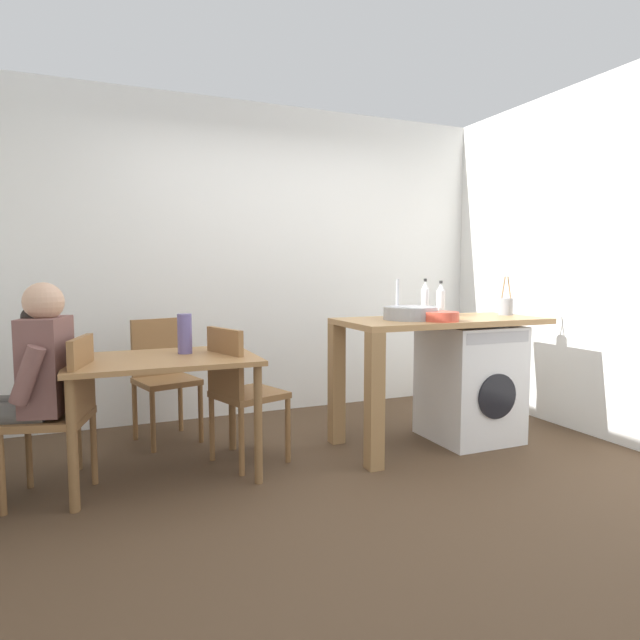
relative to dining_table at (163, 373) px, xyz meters
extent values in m
plane|color=#4C3826|center=(1.01, -0.47, -0.64)|extent=(5.46, 5.46, 0.00)
cube|color=white|center=(1.01, 1.28, 0.71)|extent=(4.60, 0.10, 2.70)
cube|color=white|center=(3.16, -0.47, 0.71)|extent=(0.10, 3.80, 2.70)
cube|color=#9E7042|center=(0.00, 0.00, 0.08)|extent=(1.10, 0.76, 0.03)
cylinder|color=brown|center=(-0.50, -0.33, -0.29)|extent=(0.05, 0.05, 0.71)
cylinder|color=brown|center=(0.50, -0.33, -0.29)|extent=(0.05, 0.05, 0.71)
cylinder|color=brown|center=(-0.50, 0.33, -0.29)|extent=(0.05, 0.05, 0.71)
cylinder|color=brown|center=(0.50, 0.33, -0.29)|extent=(0.05, 0.05, 0.71)
cube|color=olive|center=(-0.62, -0.10, -0.19)|extent=(0.49, 0.49, 0.04)
cube|color=olive|center=(-0.45, -0.14, 0.03)|extent=(0.13, 0.38, 0.45)
cylinder|color=olive|center=(-0.84, -0.23, -0.42)|extent=(0.04, 0.04, 0.45)
cylinder|color=olive|center=(-0.75, 0.12, -0.42)|extent=(0.04, 0.04, 0.45)
cylinder|color=olive|center=(-0.49, -0.32, -0.42)|extent=(0.04, 0.04, 0.45)
cylinder|color=olive|center=(-0.40, 0.03, -0.42)|extent=(0.04, 0.04, 0.45)
cube|color=olive|center=(0.55, 0.05, -0.19)|extent=(0.51, 0.51, 0.04)
cube|color=olive|center=(0.38, -0.01, 0.03)|extent=(0.15, 0.37, 0.45)
cylinder|color=olive|center=(0.66, 0.28, -0.42)|extent=(0.04, 0.04, 0.45)
cylinder|color=olive|center=(0.78, -0.06, -0.42)|extent=(0.04, 0.04, 0.45)
cylinder|color=olive|center=(0.32, 0.16, -0.42)|extent=(0.04, 0.04, 0.45)
cylinder|color=olive|center=(0.44, -0.18, -0.42)|extent=(0.04, 0.04, 0.45)
cube|color=olive|center=(0.10, 0.70, -0.19)|extent=(0.49, 0.49, 0.04)
cube|color=olive|center=(0.05, 0.87, 0.03)|extent=(0.38, 0.14, 0.45)
cylinder|color=olive|center=(0.32, 0.57, -0.42)|extent=(0.04, 0.04, 0.45)
cylinder|color=olive|center=(-0.03, 0.48, -0.42)|extent=(0.04, 0.04, 0.45)
cylinder|color=olive|center=(0.23, 0.92, -0.42)|extent=(0.04, 0.04, 0.45)
cylinder|color=olive|center=(-0.12, 0.83, -0.42)|extent=(0.04, 0.04, 0.45)
cylinder|color=#595651|center=(-0.82, -0.14, -0.14)|extent=(0.42, 0.23, 0.14)
cylinder|color=#595651|center=(-0.77, 0.03, -0.14)|extent=(0.42, 0.23, 0.14)
cube|color=brown|center=(-0.62, -0.10, 0.11)|extent=(0.28, 0.38, 0.52)
cylinder|color=brown|center=(-0.69, -0.30, 0.09)|extent=(0.20, 0.13, 0.31)
cylinder|color=brown|center=(-0.59, 0.11, 0.09)|extent=(0.20, 0.13, 0.31)
sphere|color=tan|center=(-0.62, -0.10, 0.45)|extent=(0.21, 0.21, 0.21)
sphere|color=black|center=(-0.68, -0.09, 0.37)|extent=(0.12, 0.12, 0.12)
cube|color=tan|center=(1.94, -0.10, 0.26)|extent=(1.50, 0.68, 0.04)
cube|color=#A07749|center=(1.24, -0.39, -0.20)|extent=(0.10, 0.10, 0.88)
cube|color=#A07749|center=(1.24, 0.19, -0.20)|extent=(0.10, 0.10, 0.88)
cube|color=white|center=(2.20, -0.10, -0.21)|extent=(0.60, 0.60, 0.86)
cylinder|color=black|center=(2.20, -0.41, -0.26)|extent=(0.32, 0.02, 0.32)
cube|color=#B2B2B7|center=(2.20, -0.40, 0.16)|extent=(0.54, 0.01, 0.08)
cylinder|color=#9EA0A5|center=(1.68, -0.10, 0.32)|extent=(0.38, 0.38, 0.09)
cylinder|color=#B2B2B7|center=(1.68, 0.08, 0.42)|extent=(0.02, 0.02, 0.28)
cylinder|color=silver|center=(1.96, 0.13, 0.38)|extent=(0.06, 0.06, 0.20)
cone|color=silver|center=(1.96, 0.13, 0.51)|extent=(0.05, 0.05, 0.06)
cylinder|color=#262626|center=(1.96, 0.13, 0.55)|extent=(0.02, 0.02, 0.02)
cylinder|color=silver|center=(2.06, 0.07, 0.37)|extent=(0.06, 0.06, 0.19)
cone|color=silver|center=(2.06, 0.07, 0.50)|extent=(0.06, 0.06, 0.05)
cylinder|color=#262626|center=(2.06, 0.07, 0.53)|extent=(0.03, 0.03, 0.02)
cylinder|color=#D84C38|center=(1.80, -0.30, 0.31)|extent=(0.24, 0.24, 0.07)
cylinder|color=maroon|center=(1.80, -0.30, 0.33)|extent=(0.19, 0.19, 0.03)
cylinder|color=gray|center=(2.57, -0.05, 0.34)|extent=(0.11, 0.11, 0.13)
cylinder|color=#99724C|center=(2.55, -0.04, 0.49)|extent=(0.01, 0.04, 0.18)
cylinder|color=#99724C|center=(2.59, -0.07, 0.49)|extent=(0.01, 0.05, 0.18)
cylinder|color=slate|center=(0.15, 0.10, 0.22)|extent=(0.09, 0.09, 0.25)
cube|color=#B2B2B7|center=(1.89, -0.20, 0.28)|extent=(0.15, 0.06, 0.01)
cube|color=#262628|center=(1.89, -0.20, 0.28)|extent=(0.15, 0.06, 0.01)
camera|label=1|loc=(-0.35, -3.32, 0.61)|focal=30.06mm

